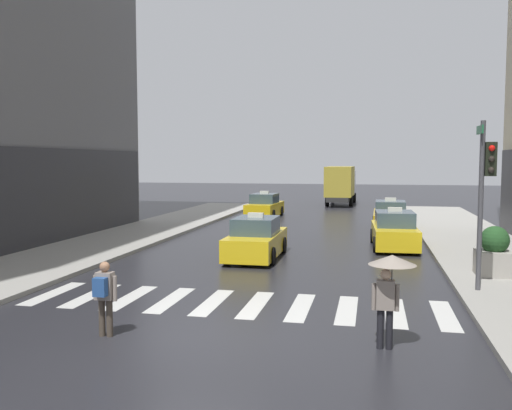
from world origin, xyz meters
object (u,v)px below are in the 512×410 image
(pedestrian_with_umbrella, at_px, (390,276))
(taxi_fourth, at_px, (265,207))
(traffic_light_pole, at_px, (485,181))
(taxi_lead, at_px, (256,240))
(pedestrian_with_backpack, at_px, (104,293))
(planter_near_corner, at_px, (494,253))
(taxi_second, at_px, (394,232))
(taxi_third, at_px, (390,217))
(box_truck, at_px, (341,184))

(pedestrian_with_umbrella, bearing_deg, taxi_fourth, 106.66)
(traffic_light_pole, relative_size, pedestrian_with_umbrella, 2.47)
(taxi_lead, bearing_deg, pedestrian_with_backpack, -96.75)
(pedestrian_with_backpack, height_order, planter_near_corner, planter_near_corner)
(taxi_second, distance_m, taxi_third, 6.47)
(taxi_third, bearing_deg, box_truck, 102.31)
(box_truck, height_order, pedestrian_with_backpack, box_truck)
(traffic_light_pole, bearing_deg, taxi_third, 98.08)
(pedestrian_with_umbrella, bearing_deg, box_truck, 94.73)
(taxi_third, height_order, box_truck, box_truck)
(taxi_third, distance_m, pedestrian_with_umbrella, 19.89)
(planter_near_corner, bearing_deg, box_truck, 102.54)
(taxi_second, distance_m, pedestrian_with_umbrella, 13.43)
(box_truck, relative_size, pedestrian_with_backpack, 4.60)
(taxi_lead, height_order, taxi_fourth, same)
(taxi_second, xyz_separation_m, planter_near_corner, (2.88, -6.06, 0.15))
(traffic_light_pole, height_order, pedestrian_with_backpack, traffic_light_pole)
(taxi_third, xyz_separation_m, taxi_fourth, (-8.13, 5.17, 0.00))
(taxi_fourth, xyz_separation_m, pedestrian_with_umbrella, (7.49, -25.04, 0.79))
(taxi_third, bearing_deg, planter_near_corner, -77.14)
(taxi_second, distance_m, planter_near_corner, 6.71)
(box_truck, height_order, pedestrian_with_umbrella, box_truck)
(traffic_light_pole, distance_m, taxi_fourth, 22.51)
(traffic_light_pole, distance_m, pedestrian_with_backpack, 10.65)
(traffic_light_pole, xyz_separation_m, taxi_third, (-2.09, 14.72, -2.53))
(traffic_light_pole, distance_m, box_truck, 32.12)
(box_truck, relative_size, pedestrian_with_umbrella, 3.91)
(pedestrian_with_umbrella, xyz_separation_m, pedestrian_with_backpack, (-6.02, -0.49, -0.54))
(traffic_light_pole, bearing_deg, pedestrian_with_umbrella, -117.94)
(pedestrian_with_umbrella, distance_m, planter_near_corner, 8.16)
(pedestrian_with_umbrella, relative_size, planter_near_corner, 1.21)
(taxi_lead, relative_size, pedestrian_with_umbrella, 2.35)
(taxi_fourth, bearing_deg, taxi_third, -32.46)
(taxi_lead, relative_size, box_truck, 0.60)
(taxi_fourth, bearing_deg, pedestrian_with_umbrella, -73.34)
(box_truck, xyz_separation_m, pedestrian_with_backpack, (-2.98, -37.20, -0.88))
(taxi_lead, xyz_separation_m, pedestrian_with_backpack, (-1.20, -10.16, 0.25))
(taxi_second, relative_size, taxi_fourth, 1.00)
(taxi_third, height_order, pedestrian_with_umbrella, pedestrian_with_umbrella)
(planter_near_corner, bearing_deg, taxi_fourth, 121.84)
(taxi_lead, height_order, planter_near_corner, taxi_lead)
(box_truck, bearing_deg, pedestrian_with_backpack, -94.58)
(taxi_lead, bearing_deg, taxi_fourth, 99.90)
(pedestrian_with_umbrella, bearing_deg, taxi_lead, 116.45)
(taxi_lead, distance_m, planter_near_corner, 8.63)
(taxi_second, relative_size, box_truck, 0.61)
(taxi_second, xyz_separation_m, taxi_third, (0.02, 6.47, 0.00))
(taxi_lead, bearing_deg, pedestrian_with_umbrella, -63.55)
(traffic_light_pole, relative_size, taxi_third, 1.05)
(traffic_light_pole, height_order, planter_near_corner, traffic_light_pole)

